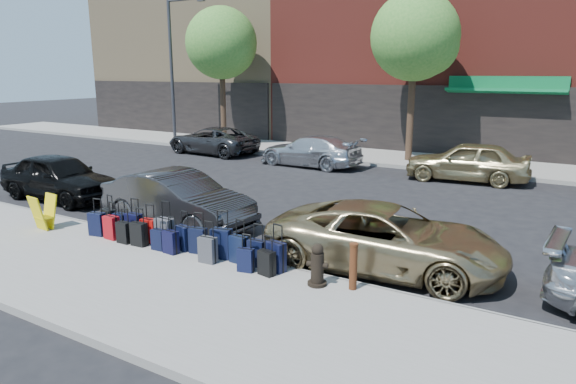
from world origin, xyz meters
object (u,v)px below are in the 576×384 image
Objects in this scene: tree_left at (224,45)px; car_far_0 at (212,140)px; bollard at (353,266)px; car_near_2 at (386,238)px; car_far_1 at (310,151)px; display_rack at (44,212)px; car_near_0 at (59,177)px; car_near_1 at (177,200)px; tree_center at (418,39)px; streetlight at (174,60)px; suitcase_front_5 at (183,238)px; fire_hydrant at (317,266)px; car_far_2 at (467,161)px.

tree_left is 5.41m from car_far_0.
car_far_0 is (-13.00, 11.90, 0.07)m from bollard.
car_far_1 is (-7.11, 9.76, -0.01)m from car_near_2.
tree_left reaches higher than display_rack.
car_near_0 is 5.32m from car_near_1.
bollard is at bearing -76.23° from tree_center.
streetlight is 1.80× the size of car_near_1.
fire_hydrant is (3.48, -0.17, 0.09)m from suitcase_front_5.
car_near_0 is (2.87, -12.41, -4.67)m from tree_left.
car_near_2 is at bearing 89.14° from bollard.
car_far_0 reaches higher than fire_hydrant.
car_near_0 is at bearing -63.63° from streetlight.
fire_hydrant is 0.18× the size of car_far_2.
tree_center is at bearing -137.95° from car_far_2.
tree_center is (10.50, 0.00, 0.00)m from tree_left.
car_far_2 is at bearing -2.45° from car_near_2.
car_near_0 reaches higher than car_far_0.
bollard is (14.01, -14.31, -4.80)m from tree_left.
tree_center is 10.88m from car_far_0.
fire_hydrant is at bearing -40.23° from streetlight.
streetlight is 1.83× the size of car_near_0.
display_rack is 3.86m from car_near_0.
tree_center is 0.91× the size of streetlight.
car_far_2 is at bearing -11.32° from tree_left.
suitcase_front_5 is 1.01× the size of bollard.
car_far_1 is 1.04× the size of car_far_2.
display_rack reaches higher than fire_hydrant.
suitcase_front_5 is 1.02× the size of display_rack.
car_far_1 is (5.91, -0.54, -0.00)m from car_far_0.
car_near_0 is 0.98× the size of car_near_1.
car_near_0 reaches higher than suitcase_front_5.
car_near_0 is 11.17m from car_near_2.
streetlight is 19.18m from suitcase_front_5.
car_far_1 is (-3.58, -2.95, -4.74)m from tree_center.
tree_left is 8.94× the size of fire_hydrant.
car_near_1 is at bearing -92.83° from car_near_0.
tree_center is 1.66× the size of car_near_0.
tree_left is 19.52m from car_near_2.
display_rack is 8.55m from car_near_2.
tree_left is at bearing 135.02° from suitcase_front_5.
tree_left is 3.11m from streetlight.
car_near_0 is (-10.49, 2.07, 0.22)m from fire_hydrant.
car_far_0 is 1.05× the size of car_far_1.
car_near_2 is (5.86, -0.06, -0.05)m from car_near_1.
display_rack is (-7.58, -0.46, 0.06)m from fire_hydrant.
display_rack is at bearing -2.28° from car_far_1.
fire_hydrant is 10.70m from car_near_0.
tree_left reaches higher than car_far_2.
suitcase_front_5 is 4.46m from car_near_2.
car_near_1 reaches higher than car_near_2.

